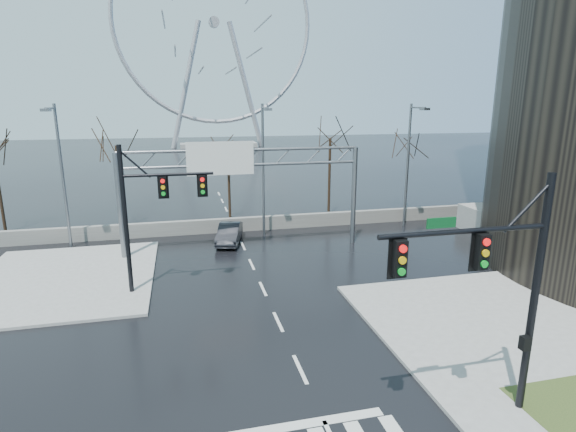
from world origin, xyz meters
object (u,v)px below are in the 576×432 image
object	(u,v)px
signal_mast_near	(501,278)
signal_mast_far	(147,206)
sign_gantry	(238,177)
car	(229,233)
ferris_wheel	(214,31)

from	to	relation	value
signal_mast_near	signal_mast_far	xyz separation A→B (m)	(-11.01, 13.00, -0.04)
sign_gantry	signal_mast_far	bearing A→B (deg)	-132.47
sign_gantry	car	xyz separation A→B (m)	(-0.48, 2.04, -4.47)
sign_gantry	signal_mast_near	bearing A→B (deg)	-73.81
signal_mast_far	car	bearing A→B (deg)	58.06
ferris_wheel	sign_gantry	bearing A→B (deg)	-93.84
signal_mast_near	signal_mast_far	bearing A→B (deg)	130.26
sign_gantry	car	size ratio (longest dim) A/B	3.77
signal_mast_far	car	xyz separation A→B (m)	(5.01, 8.04, -4.12)
signal_mast_near	ferris_wheel	distance (m)	101.29
signal_mast_near	sign_gantry	distance (m)	19.79
signal_mast_near	sign_gantry	bearing A→B (deg)	106.19
signal_mast_far	ferris_wheel	size ratio (longest dim) A/B	0.16
signal_mast_near	sign_gantry	size ratio (longest dim) A/B	0.49
car	ferris_wheel	bearing A→B (deg)	99.73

